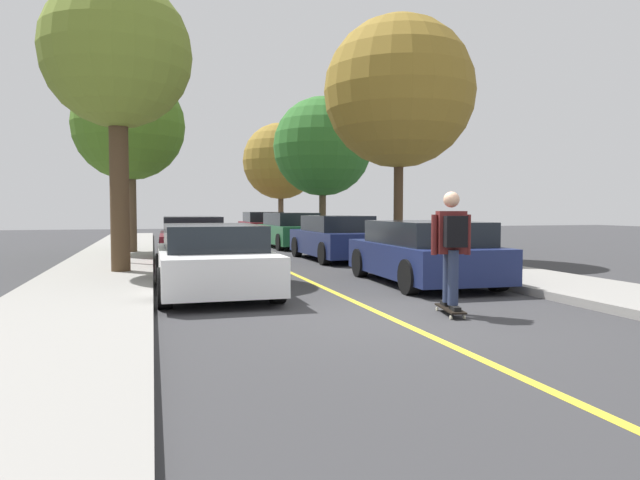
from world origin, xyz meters
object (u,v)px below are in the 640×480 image
(parked_car_right_far, at_px, (291,230))
(street_tree_right_nearest, at_px, (399,92))
(parked_car_right_nearest, at_px, (423,252))
(parked_car_right_near, at_px, (336,238))
(street_tree_right_near, at_px, (323,147))
(street_tree_left_nearest, at_px, (117,56))
(street_tree_left_near, at_px, (129,126))
(parked_car_left_nearest, at_px, (213,259))
(parked_car_right_farthest, at_px, (263,226))
(streetlamp, at_px, (123,152))
(parked_car_left_near, at_px, (192,241))
(skateboard, at_px, (450,309))
(street_tree_right_far, at_px, (281,161))
(skateboarder, at_px, (452,243))

(parked_car_right_far, xyz_separation_m, street_tree_right_nearest, (1.75, -6.60, 4.31))
(parked_car_right_far, bearing_deg, street_tree_right_nearest, -75.17)
(parked_car_right_nearest, relative_size, parked_car_right_far, 0.92)
(parked_car_right_far, height_order, street_tree_right_nearest, street_tree_right_nearest)
(parked_car_right_near, height_order, street_tree_right_near, street_tree_right_near)
(parked_car_right_near, height_order, street_tree_right_nearest, street_tree_right_nearest)
(parked_car_right_near, distance_m, street_tree_left_nearest, 7.94)
(street_tree_left_near, bearing_deg, street_tree_left_nearest, -90.00)
(parked_car_left_nearest, distance_m, parked_car_right_nearest, 4.30)
(parked_car_right_farthest, distance_m, streetlamp, 14.41)
(parked_car_left_near, bearing_deg, skateboard, -70.89)
(parked_car_left_near, relative_size, parked_car_right_far, 0.95)
(parked_car_right_nearest, relative_size, parked_car_right_near, 0.99)
(street_tree_left_nearest, bearing_deg, street_tree_right_nearest, 15.84)
(street_tree_right_far, bearing_deg, street_tree_right_near, -90.00)
(parked_car_right_near, height_order, parked_car_right_far, parked_car_right_far)
(parked_car_left_near, relative_size, skateboarder, 2.64)
(parked_car_right_near, height_order, skateboarder, skateboarder)
(parked_car_right_nearest, distance_m, streetlamp, 8.21)
(parked_car_right_nearest, distance_m, skateboarder, 3.57)
(parked_car_left_nearest, xyz_separation_m, parked_car_left_near, (0.00, 5.68, 0.04))
(street_tree_left_near, bearing_deg, skateboarder, -68.94)
(parked_car_right_farthest, height_order, street_tree_right_far, street_tree_right_far)
(parked_car_right_near, xyz_separation_m, street_tree_right_nearest, (1.75, -0.66, 4.35))
(parked_car_left_near, height_order, skateboarder, skateboarder)
(parked_car_right_farthest, xyz_separation_m, street_tree_right_far, (1.75, 3.63, 3.61))
(streetlamp, relative_size, skateboard, 5.70)
(street_tree_left_nearest, bearing_deg, skateboarder, -52.52)
(parked_car_left_nearest, distance_m, street_tree_right_near, 14.98)
(parked_car_left_near, height_order, street_tree_right_nearest, street_tree_right_nearest)
(parked_car_left_near, xyz_separation_m, streetlamp, (-1.75, -0.56, 2.34))
(street_tree_right_nearest, height_order, skateboarder, street_tree_right_nearest)
(street_tree_right_nearest, height_order, street_tree_right_near, street_tree_right_nearest)
(parked_car_left_near, distance_m, street_tree_right_near, 10.30)
(street_tree_left_nearest, relative_size, street_tree_right_far, 1.02)
(street_tree_left_nearest, bearing_deg, parked_car_right_far, 55.56)
(parked_car_right_farthest, height_order, skateboard, parked_car_right_farthest)
(skateboarder, bearing_deg, street_tree_right_far, 83.19)
(parked_car_right_farthest, relative_size, street_tree_left_near, 0.74)
(parked_car_right_far, height_order, skateboard, parked_car_right_far)
(street_tree_right_nearest, bearing_deg, street_tree_right_far, 90.00)
(parked_car_right_farthest, height_order, streetlamp, streetlamp)
(parked_car_left_near, bearing_deg, parked_car_right_nearest, -52.48)
(parked_car_right_far, xyz_separation_m, skateboarder, (-1.22, -15.09, 0.35))
(parked_car_right_near, distance_m, parked_car_right_far, 5.94)
(street_tree_right_far, bearing_deg, street_tree_right_nearest, -90.00)
(parked_car_right_near, distance_m, skateboarder, 9.24)
(parked_car_right_farthest, height_order, skateboarder, skateboarder)
(parked_car_left_near, relative_size, parked_car_right_near, 1.02)
(parked_car_right_far, bearing_deg, street_tree_right_far, 79.86)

